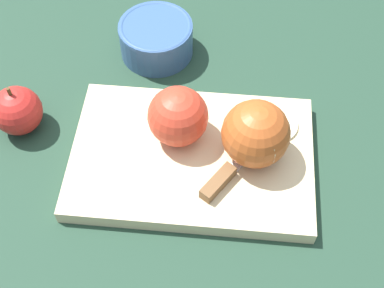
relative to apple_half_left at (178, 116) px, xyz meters
name	(u,v)px	position (x,y,z in m)	size (l,w,h in m)	color
ground_plane	(192,162)	(0.02, -0.03, -0.06)	(4.00, 4.00, 0.00)	#1E3828
cutting_board	(192,157)	(0.02, -0.03, -0.05)	(0.32, 0.22, 0.02)	#D1B789
apple_half_left	(178,116)	(0.00, 0.00, 0.00)	(0.08, 0.08, 0.08)	red
apple_half_right	(256,134)	(0.10, -0.02, 0.00)	(0.09, 0.09, 0.09)	#AD4C1E
knife	(224,176)	(0.07, -0.06, -0.03)	(0.09, 0.13, 0.02)	silver
apple_slice	(275,124)	(0.13, 0.03, -0.04)	(0.06, 0.06, 0.00)	beige
apple_whole	(17,111)	(-0.23, 0.01, -0.03)	(0.07, 0.07, 0.08)	red
bowl	(156,37)	(-0.06, 0.18, -0.03)	(0.11, 0.11, 0.06)	#33517F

